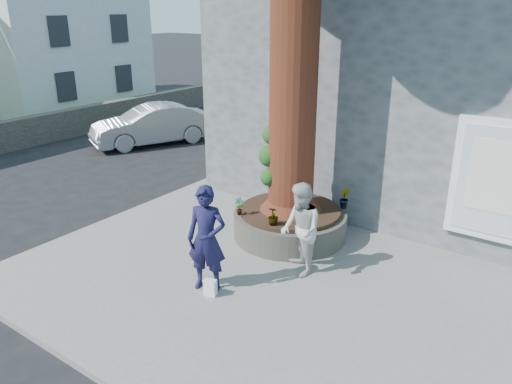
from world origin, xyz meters
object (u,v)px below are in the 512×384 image
Objects in this scene: woman at (300,230)px; car_silver at (152,125)px; man at (207,239)px; planter at (290,223)px.

woman reaches higher than car_silver.
man is at bearing -13.29° from car_silver.
car_silver is (-8.00, 3.76, 0.27)m from planter.
car_silver is at bearing -166.07° from woman.
planter is 0.56× the size of car_silver.
man reaches higher than woman.
man is 0.44× the size of car_silver.
woman reaches higher than planter.
man reaches higher than car_silver.
woman is (0.98, 1.34, -0.07)m from man.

